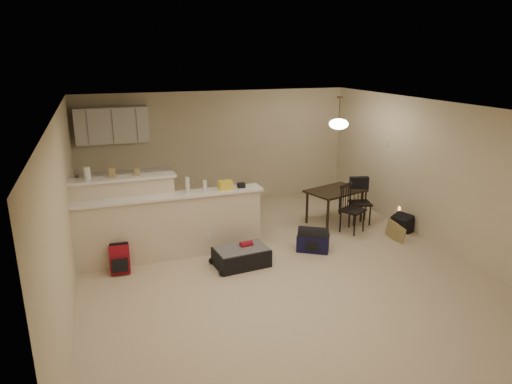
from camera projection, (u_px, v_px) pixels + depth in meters
name	position (u px, v px, depth m)	size (l,w,h in m)	color
room	(278.00, 191.00, 6.91)	(7.00, 7.02, 2.50)	beige
breakfast_bar	(154.00, 223.00, 7.42)	(3.08, 0.58, 1.39)	beige
upper_cabinets	(112.00, 125.00, 9.02)	(1.40, 0.34, 0.70)	white
kitchen_counter	(129.00, 196.00, 9.38)	(1.80, 0.60, 0.90)	white
thermostat	(386.00, 144.00, 9.19)	(0.02, 0.12, 0.12)	beige
jar	(87.00, 173.00, 6.99)	(0.10, 0.10, 0.20)	silver
cereal_box	(112.00, 173.00, 7.11)	(0.10, 0.07, 0.16)	olive
small_box	(137.00, 172.00, 7.24)	(0.08, 0.06, 0.12)	olive
bottle_a	(188.00, 185.00, 7.35)	(0.07, 0.07, 0.26)	silver
bottle_b	(205.00, 186.00, 7.45)	(0.06, 0.06, 0.18)	silver
bag_lump	(226.00, 185.00, 7.57)	(0.22, 0.18, 0.14)	olive
pouch	(241.00, 185.00, 7.67)	(0.12, 0.10, 0.08)	olive
dining_table	(335.00, 194.00, 9.01)	(1.25, 1.01, 0.68)	black
pendant_lamp	(339.00, 124.00, 8.61)	(0.36, 0.36, 0.62)	brown
dining_chair_near	(353.00, 209.00, 8.56)	(0.40, 0.38, 0.92)	black
dining_chair_far	(360.00, 202.00, 9.02)	(0.39, 0.37, 0.89)	black
suitcase	(241.00, 257.00, 7.28)	(0.84, 0.54, 0.28)	black
red_backpack	(120.00, 259.00, 7.01)	(0.29, 0.18, 0.44)	maroon
navy_duffel	(313.00, 243.00, 7.81)	(0.54, 0.29, 0.29)	#121136
black_daypack	(403.00, 223.00, 8.69)	(0.36, 0.25, 0.32)	black
cardboard_sheet	(395.00, 232.00, 8.24)	(0.44, 0.02, 0.33)	olive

